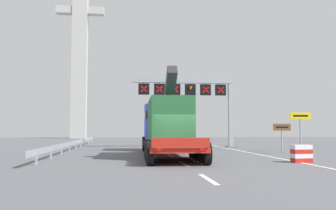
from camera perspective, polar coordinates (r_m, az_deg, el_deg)
name	(u,v)px	position (r m, az deg, el deg)	size (l,w,h in m)	color
ground	(179,163)	(18.19, 1.74, -9.34)	(112.00, 112.00, 0.00)	#5B5B60
lane_markings	(153,144)	(39.42, -2.48, -6.41)	(0.20, 57.34, 0.01)	silver
edge_line_right	(230,149)	(31.23, 9.96, -7.01)	(0.20, 63.00, 0.01)	silver
overhead_lane_gantry	(194,92)	(33.35, 4.28, 2.11)	(9.88, 0.90, 6.82)	#9EA0A5
heavy_haul_truck_red	(165,125)	(24.11, -0.44, -3.28)	(3.22, 14.10, 5.30)	red
exit_sign_yellow	(300,123)	(25.64, 20.67, -2.73)	(1.47, 0.15, 2.85)	#9EA0A5
tourist_info_sign_brown	(282,131)	(28.29, 17.98, -3.96)	(1.39, 0.15, 2.12)	#9EA0A5
crash_barrier_striped	(301,154)	(19.59, 20.81, -7.38)	(1.04, 0.58, 0.90)	red
guardrail_left	(75,143)	(30.61, -14.80, -5.96)	(0.13, 28.70, 0.76)	#999EA3
bridge_pylon_distant	(80,33)	(70.63, -14.07, 11.25)	(9.00, 2.00, 39.35)	#B7B7B2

